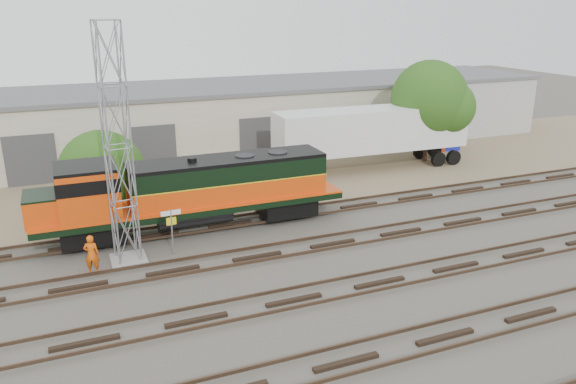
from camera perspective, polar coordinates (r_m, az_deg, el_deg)
name	(u,v)px	position (r m, az deg, el deg)	size (l,w,h in m)	color
ground	(347,257)	(27.06, 5.99, -6.55)	(140.00, 140.00, 0.00)	#47423A
dirt_strip	(248,174)	(40.04, -4.12, 1.85)	(80.00, 16.00, 0.02)	#726047
tracks	(380,282)	(24.71, 9.29, -9.06)	(80.00, 20.40, 0.28)	black
warehouse	(217,117)	(46.87, -7.24, 7.52)	(58.40, 10.40, 5.30)	beige
locomotive	(188,191)	(29.54, -10.10, 0.09)	(16.09, 2.82, 3.87)	black
signal_tower	(118,152)	(25.73, -16.87, 3.87)	(1.60, 1.60, 10.83)	gray
sign_post	(171,223)	(27.04, -11.76, -3.15)	(0.94, 0.11, 2.31)	gray
worker	(92,254)	(26.46, -19.33, -5.99)	(0.66, 0.44, 1.82)	#D4500B
semi_trailer	(376,131)	(41.20, 8.97, 6.15)	(14.53, 3.34, 4.44)	silver
dumpster_blue	(447,140)	(48.59, 15.88, 5.06)	(1.60, 1.50, 1.50)	#161B9B
dumpster_red	(434,142)	(48.00, 14.65, 4.94)	(1.50, 1.40, 1.40)	maroon
tree_mid	(107,175)	(34.11, -17.90, 1.64)	(5.20, 4.95, 4.95)	#382619
tree_east	(434,101)	(43.60, 14.63, 8.97)	(5.96, 5.68, 7.66)	#382619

